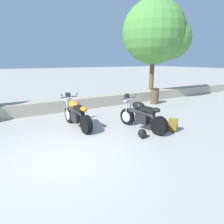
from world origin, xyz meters
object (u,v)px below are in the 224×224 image
Objects in this scene: motorcycle_orange_near_left at (77,114)px; rider_backpack at (173,124)px; motorcycle_black_centre at (142,116)px; rider_helmet at (142,134)px; leafy_tree_mid_right at (157,34)px; trash_bin at (155,96)px.

motorcycle_orange_near_left is 3.39m from rider_backpack.
motorcycle_black_centre reaches higher than rider_helmet.
motorcycle_black_centre is 1.10m from rider_backpack.
motorcycle_orange_near_left reaches higher than rider_helmet.
leafy_tree_mid_right is 3.82m from trash_bin.
leafy_tree_mid_right is (4.83, 4.87, 3.74)m from rider_helmet.
rider_backpack is 1.68× the size of rider_helmet.
rider_helmet is (-0.49, -0.67, -0.35)m from motorcycle_black_centre.
motorcycle_black_centre is at bearing -137.87° from trash_bin.
motorcycle_orange_near_left is 7.68m from leafy_tree_mid_right.
motorcycle_orange_near_left is at bearing -162.42° from trash_bin.
rider_backpack is 7.07m from leafy_tree_mid_right.
leafy_tree_mid_right reaches higher than motorcycle_orange_near_left.
trash_bin is at bearing 17.58° from motorcycle_orange_near_left.
trash_bin is (2.47, 3.67, 0.19)m from rider_backpack.
motorcycle_orange_near_left is 1.01× the size of motorcycle_black_centre.
motorcycle_orange_near_left is 2.40× the size of trash_bin.
leafy_tree_mid_right reaches higher than trash_bin.
trash_bin is (-1.08, -1.25, -3.45)m from leafy_tree_mid_right.
rider_backpack is 0.55× the size of trash_bin.
motorcycle_black_centre is (1.91, -1.32, 0.00)m from motorcycle_orange_near_left.
motorcycle_black_centre is 0.39× the size of leafy_tree_mid_right.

